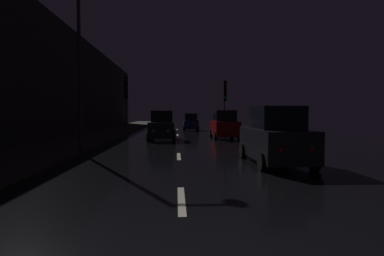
# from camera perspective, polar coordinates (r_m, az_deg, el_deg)

# --- Properties ---
(ground) EXTENTS (25.81, 84.00, 0.02)m
(ground) POSITION_cam_1_polar(r_m,az_deg,el_deg) (28.08, -2.75, -1.16)
(ground) COLOR black
(sidewalk_left) EXTENTS (4.40, 84.00, 0.15)m
(sidewalk_left) POSITION_cam_1_polar(r_m,az_deg,el_deg) (28.84, -16.20, -0.99)
(sidewalk_left) COLOR #38332B
(sidewalk_left) RESTS_ON ground
(building_facade_left) EXTENTS (0.80, 63.00, 9.10)m
(building_facade_left) POSITION_cam_1_polar(r_m,az_deg,el_deg) (26.32, -23.68, 8.29)
(building_facade_left) COLOR #2D2B28
(building_facade_left) RESTS_ON ground
(lane_centerline) EXTENTS (0.16, 31.62, 0.01)m
(lane_centerline) POSITION_cam_1_polar(r_m,az_deg,el_deg) (20.89, -2.67, -2.45)
(lane_centerline) COLOR beige
(lane_centerline) RESTS_ON ground
(traffic_light_far_right) EXTENTS (0.38, 0.49, 4.96)m
(traffic_light_far_right) POSITION_cam_1_polar(r_m,az_deg,el_deg) (28.62, 6.15, 6.16)
(traffic_light_far_right) COLOR #38383A
(traffic_light_far_right) RESTS_ON ground
(traffic_light_far_left) EXTENTS (0.34, 0.47, 5.06)m
(traffic_light_far_left) POSITION_cam_1_polar(r_m,az_deg,el_deg) (26.74, -12.30, 6.53)
(traffic_light_far_left) COLOR #38383A
(traffic_light_far_left) RESTS_ON ground
(streetlamp_overhead) EXTENTS (1.70, 0.44, 7.77)m
(streetlamp_overhead) POSITION_cam_1_polar(r_m,az_deg,el_deg) (15.37, -18.87, 14.62)
(streetlamp_overhead) COLOR #2D2D30
(streetlamp_overhead) RESTS_ON ground
(car_approaching_headlights) EXTENTS (1.93, 4.18, 2.10)m
(car_approaching_headlights) POSITION_cam_1_polar(r_m,az_deg,el_deg) (22.02, -5.63, 0.30)
(car_approaching_headlights) COLOR black
(car_approaching_headlights) RESTS_ON ground
(car_parked_right_far) EXTENTS (1.96, 4.25, 2.14)m
(car_parked_right_far) POSITION_cam_1_polar(r_m,az_deg,el_deg) (23.53, 6.11, 0.49)
(car_parked_right_far) COLOR maroon
(car_parked_right_far) RESTS_ON ground
(car_parked_right_near) EXTENTS (1.97, 4.27, 2.15)m
(car_parked_right_near) POSITION_cam_1_polar(r_m,az_deg,el_deg) (11.82, 15.35, -1.75)
(car_parked_right_near) COLOR black
(car_parked_right_near) RESTS_ON ground
(car_distant_taillights) EXTENTS (1.75, 3.78, 1.91)m
(car_distant_taillights) POSITION_cam_1_polar(r_m,az_deg,el_deg) (34.29, -0.25, 1.02)
(car_distant_taillights) COLOR #141E51
(car_distant_taillights) RESTS_ON ground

